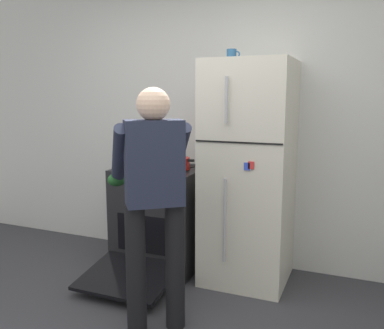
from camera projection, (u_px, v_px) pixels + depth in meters
kitchen_wall_back at (218, 117)px, 3.82m from camera, size 6.00×0.10×2.70m
refrigerator at (249, 173)px, 3.40m from camera, size 0.68×0.72×1.83m
stove_range at (161, 218)px, 3.76m from camera, size 0.76×1.22×0.91m
person_cook at (154, 189)px, 2.64m from camera, size 0.68×0.72×1.60m
red_pot at (175, 163)px, 3.59m from camera, size 0.36×0.26×0.10m
coffee_mug at (232, 55)px, 3.35m from camera, size 0.11×0.08×0.10m
pepper_mill at (143, 154)px, 3.99m from camera, size 0.05×0.05×0.15m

